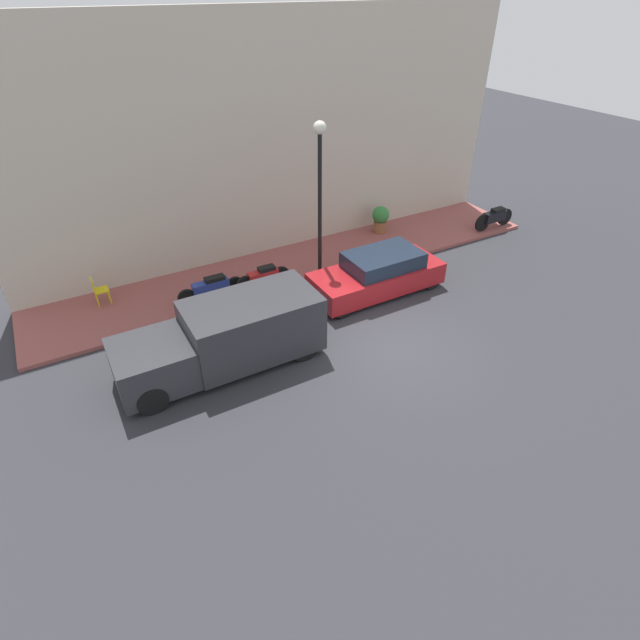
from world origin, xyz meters
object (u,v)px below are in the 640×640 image
at_px(delivery_van, 224,337).
at_px(motorcycle_red, 264,277).
at_px(parked_car, 378,274).
at_px(motorcycle_blue, 211,287).
at_px(cafe_chair, 98,289).
at_px(potted_plant, 380,218).
at_px(motorcycle_black, 494,217).
at_px(streetlamp, 320,178).

xyz_separation_m(delivery_van, motorcycle_red, (2.80, -2.31, -0.34)).
bearing_deg(motorcycle_red, parked_car, -119.17).
relative_size(delivery_van, motorcycle_red, 2.81).
height_order(motorcycle_blue, cafe_chair, cafe_chair).
relative_size(motorcycle_red, potted_plant, 1.78).
xyz_separation_m(motorcycle_black, cafe_chair, (1.76, 14.20, 0.07)).
relative_size(motorcycle_red, motorcycle_black, 0.98).
bearing_deg(parked_car, potted_plant, -36.26).
bearing_deg(potted_plant, parked_car, 143.74).
bearing_deg(delivery_van, parked_car, -78.71).
bearing_deg(motorcycle_blue, streetlamp, -98.93).
bearing_deg(parked_car, delivery_van, 101.29).
distance_m(motorcycle_black, potted_plant, 4.45).
relative_size(motorcycle_red, cafe_chair, 2.08).
relative_size(motorcycle_black, cafe_chair, 2.13).
height_order(motorcycle_blue, streetlamp, streetlamp).
distance_m(delivery_van, motorcycle_blue, 3.13).
bearing_deg(motorcycle_blue, delivery_van, 166.94).
xyz_separation_m(motorcycle_red, cafe_chair, (1.58, 4.58, 0.10)).
bearing_deg(motorcycle_red, cafe_chair, 70.97).
distance_m(motorcycle_blue, cafe_chair, 3.27).
height_order(motorcycle_red, motorcycle_black, motorcycle_black).
relative_size(motorcycle_red, streetlamp, 0.37).
distance_m(delivery_van, potted_plant, 9.07).
bearing_deg(streetlamp, parked_car, -138.30).
bearing_deg(delivery_van, cafe_chair, 27.44).
xyz_separation_m(motorcycle_red, motorcycle_black, (-0.18, -9.62, 0.02)).
height_order(parked_car, motorcycle_black, parked_car).
xyz_separation_m(motorcycle_blue, cafe_chair, (1.35, 2.97, 0.11)).
xyz_separation_m(parked_car, cafe_chair, (3.30, 7.66, -0.01)).
bearing_deg(cafe_chair, potted_plant, -89.43).
distance_m(motorcycle_red, motorcycle_black, 9.62).
bearing_deg(motorcycle_red, delivery_van, 140.50).
xyz_separation_m(delivery_van, motorcycle_blue, (3.03, -0.70, -0.36)).
xyz_separation_m(motorcycle_black, streetlamp, (-0.13, 7.80, 2.87)).
distance_m(delivery_van, motorcycle_red, 3.64).
relative_size(delivery_van, cafe_chair, 5.86).
distance_m(motorcycle_red, cafe_chair, 4.84).
bearing_deg(cafe_chair, delivery_van, -152.56).
distance_m(motorcycle_red, motorcycle_blue, 1.62).
bearing_deg(potted_plant, streetlamp, 117.90).
relative_size(delivery_van, motorcycle_blue, 2.48).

